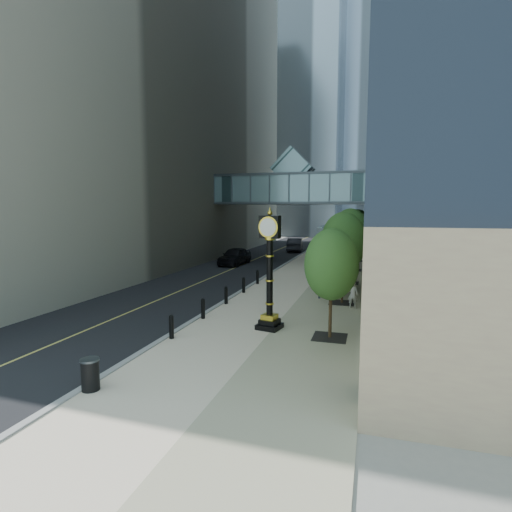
{
  "coord_description": "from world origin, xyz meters",
  "views": [
    {
      "loc": [
        5.22,
        -13.43,
        5.4
      ],
      "look_at": [
        -0.65,
        6.47,
        2.97
      ],
      "focal_mm": 28.0,
      "sensor_mm": 36.0,
      "label": 1
    }
  ],
  "objects_px": {
    "car_near": "(235,256)",
    "pedestrian": "(353,294)",
    "car_far": "(295,245)",
    "street_clock": "(270,278)",
    "trash_bin": "(90,375)"
  },
  "relations": [
    {
      "from": "street_clock",
      "to": "pedestrian",
      "type": "height_order",
      "value": "street_clock"
    },
    {
      "from": "street_clock",
      "to": "car_near",
      "type": "distance_m",
      "value": 21.44
    },
    {
      "from": "street_clock",
      "to": "pedestrian",
      "type": "xyz_separation_m",
      "value": [
        3.39,
        4.96,
        -1.54
      ]
    },
    {
      "from": "street_clock",
      "to": "car_near",
      "type": "xyz_separation_m",
      "value": [
        -8.57,
        19.59,
        -1.49
      ]
    },
    {
      "from": "pedestrian",
      "to": "car_near",
      "type": "relative_size",
      "value": 0.3
    },
    {
      "from": "pedestrian",
      "to": "car_far",
      "type": "relative_size",
      "value": 0.29
    },
    {
      "from": "trash_bin",
      "to": "car_far",
      "type": "xyz_separation_m",
      "value": [
        -1.75,
        41.14,
        0.35
      ]
    },
    {
      "from": "car_near",
      "to": "pedestrian",
      "type": "bearing_deg",
      "value": -47.63
    },
    {
      "from": "street_clock",
      "to": "car_near",
      "type": "bearing_deg",
      "value": 125.44
    },
    {
      "from": "pedestrian",
      "to": "car_far",
      "type": "height_order",
      "value": "car_far"
    },
    {
      "from": "pedestrian",
      "to": "car_near",
      "type": "bearing_deg",
      "value": -44.18
    },
    {
      "from": "street_clock",
      "to": "car_near",
      "type": "relative_size",
      "value": 1.06
    },
    {
      "from": "street_clock",
      "to": "car_far",
      "type": "distance_m",
      "value": 34.14
    },
    {
      "from": "pedestrian",
      "to": "car_far",
      "type": "distance_m",
      "value": 30.01
    },
    {
      "from": "street_clock",
      "to": "car_far",
      "type": "bearing_deg",
      "value": 110.75
    }
  ]
}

